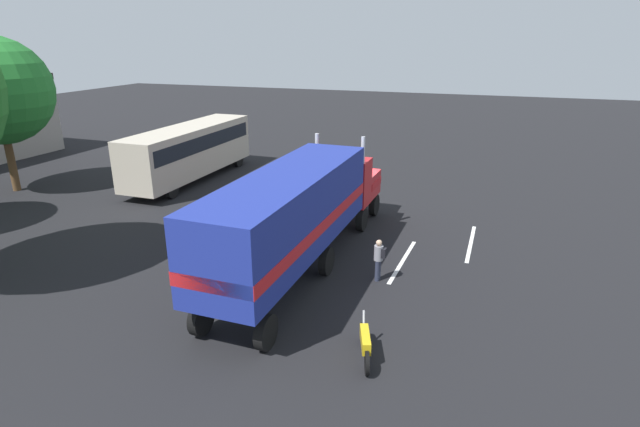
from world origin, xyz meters
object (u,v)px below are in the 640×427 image
Objects in this scene: semi_truck at (300,208)px; person_bystander at (379,258)px; motorcycle at (365,343)px; parked_bus at (189,148)px.

person_bystander is at bearing -89.95° from semi_truck.
semi_truck is at bearing 38.11° from motorcycle.
person_bystander is at bearing 8.34° from motorcycle.
parked_bus is (9.86, 14.39, 1.17)m from person_bystander.
person_bystander is 17.49m from parked_bus.
semi_truck is 1.29× the size of parked_bus.
parked_bus is 5.43× the size of motorcycle.
person_bystander is 0.15× the size of parked_bus.
motorcycle is at bearing -134.30° from parked_bus.
semi_truck is at bearing 90.05° from person_bystander.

